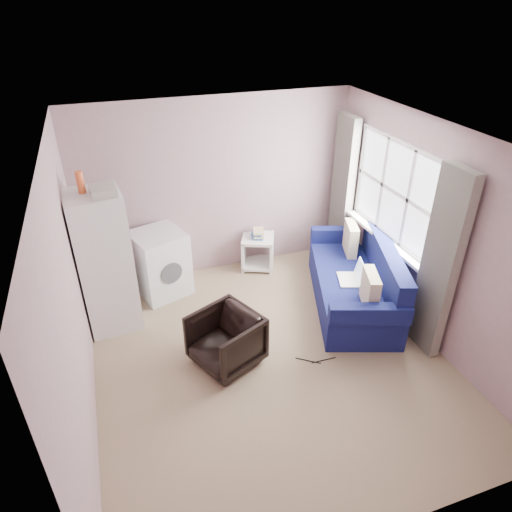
{
  "coord_description": "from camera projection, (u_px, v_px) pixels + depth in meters",
  "views": [
    {
      "loc": [
        -1.41,
        -3.64,
        3.65
      ],
      "look_at": [
        0.05,
        0.6,
        1.0
      ],
      "focal_mm": 32.0,
      "sensor_mm": 36.0,
      "label": 1
    }
  ],
  "objects": [
    {
      "name": "window_dressing",
      "position": [
        384.0,
        222.0,
        5.72
      ],
      "size": [
        0.17,
        2.62,
        2.18
      ],
      "color": "white",
      "rests_on": "ground"
    },
    {
      "name": "floor_cables",
      "position": [
        316.0,
        360.0,
        5.16
      ],
      "size": [
        0.44,
        0.18,
        0.01
      ],
      "rotation": [
        0.0,
        0.0,
        -0.29
      ],
      "color": "black",
      "rests_on": "ground"
    },
    {
      "name": "sofa",
      "position": [
        357.0,
        282.0,
        5.94
      ],
      "size": [
        1.52,
        2.21,
        0.9
      ],
      "rotation": [
        0.0,
        0.0,
        -0.33
      ],
      "color": "navy",
      "rests_on": "ground"
    },
    {
      "name": "washing_machine",
      "position": [
        160.0,
        262.0,
        6.11
      ],
      "size": [
        0.8,
        0.8,
        0.9
      ],
      "rotation": [
        0.0,
        0.0,
        0.32
      ],
      "color": "silver",
      "rests_on": "ground"
    },
    {
      "name": "armchair",
      "position": [
        226.0,
        338.0,
        4.98
      ],
      "size": [
        0.84,
        0.86,
        0.69
      ],
      "primitive_type": "imported",
      "rotation": [
        0.0,
        0.0,
        -1.14
      ],
      "color": "black",
      "rests_on": "ground"
    },
    {
      "name": "side_table",
      "position": [
        258.0,
        250.0,
        6.76
      ],
      "size": [
        0.6,
        0.6,
        0.62
      ],
      "rotation": [
        0.0,
        0.0,
        -0.41
      ],
      "color": "white",
      "rests_on": "ground"
    },
    {
      "name": "room",
      "position": [
        272.0,
        263.0,
        4.59
      ],
      "size": [
        3.84,
        4.24,
        2.54
      ],
      "color": "#9A8265",
      "rests_on": "ground"
    },
    {
      "name": "fridge",
      "position": [
        105.0,
        262.0,
        5.32
      ],
      "size": [
        0.66,
        0.65,
        1.98
      ],
      "rotation": [
        0.0,
        0.0,
        0.09
      ],
      "color": "silver",
      "rests_on": "ground"
    }
  ]
}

